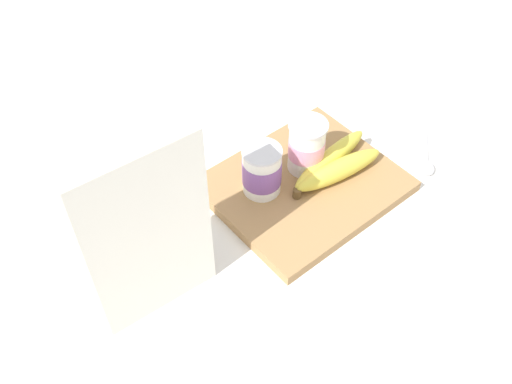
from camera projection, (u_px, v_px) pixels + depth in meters
name	position (u px, v px, depth m)	size (l,w,h in m)	color
ground_plane	(304.00, 189.00, 1.01)	(2.40, 2.40, 0.00)	silver
cutting_board	(304.00, 185.00, 1.00)	(0.30, 0.25, 0.02)	#A37A4C
cereal_box	(137.00, 222.00, 0.77)	(0.17, 0.08, 0.30)	white
yogurt_cup_front	(262.00, 170.00, 0.95)	(0.06, 0.06, 0.09)	white
yogurt_cup_back	(307.00, 146.00, 0.98)	(0.07, 0.07, 0.10)	white
banana_bunch	(335.00, 165.00, 0.99)	(0.19, 0.08, 0.04)	yellow
spoon	(427.00, 158.00, 1.05)	(0.11, 0.10, 0.01)	silver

